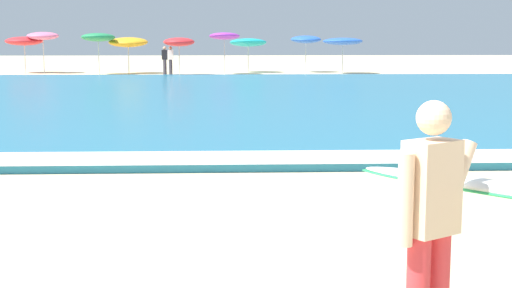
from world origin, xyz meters
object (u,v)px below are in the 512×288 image
beachgoer_near_row_mid (165,59)px  beach_umbrella_6 (248,43)px  beach_umbrella_7 (306,39)px  surfer_with_board (455,206)px  beach_umbrella_8 (343,41)px  beachgoer_near_row_left (171,60)px  beach_umbrella_4 (179,42)px  beach_umbrella_2 (98,37)px  beach_umbrella_1 (43,36)px  beach_umbrella_5 (224,36)px  beach_umbrella_3 (128,42)px  beach_umbrella_0 (24,41)px

beachgoer_near_row_mid → beach_umbrella_6: bearing=24.0°
beach_umbrella_7 → beach_umbrella_6: bearing=179.8°
surfer_with_board → beach_umbrella_8: 38.42m
beachgoer_near_row_left → beach_umbrella_4: bearing=-47.1°
beach_umbrella_2 → beach_umbrella_7: bearing=9.8°
beach_umbrella_7 → beachgoer_near_row_left: (-7.90, -2.29, -1.11)m
surfer_with_board → beachgoer_near_row_left: (-4.55, 37.47, -0.18)m
beachgoer_near_row_mid → beach_umbrella_4: bearing=-40.3°
beach_umbrella_6 → beach_umbrella_8: (5.38, -1.73, 0.07)m
beachgoer_near_row_left → beach_umbrella_2: bearing=176.9°
beach_umbrella_1 → beach_umbrella_6: (11.95, 0.52, -0.38)m
surfer_with_board → beach_umbrella_7: 39.92m
beach_umbrella_1 → beach_umbrella_7: beach_umbrella_1 is taller
beach_umbrella_2 → beach_umbrella_4: size_ratio=1.13×
surfer_with_board → beach_umbrella_8: bearing=82.1°
beach_umbrella_4 → beach_umbrella_5: 2.63m
beach_umbrella_1 → beach_umbrella_3: beach_umbrella_1 is taller
beach_umbrella_2 → beach_umbrella_3: (1.54, 1.04, -0.28)m
beach_umbrella_2 → beachgoer_near_row_left: (4.05, -0.22, -1.24)m
beach_umbrella_1 → beach_umbrella_5: beach_umbrella_1 is taller
beach_umbrella_7 → surfer_with_board: bearing=-94.8°
beach_umbrella_1 → beach_umbrella_6: beach_umbrella_1 is taller
beach_umbrella_0 → beach_umbrella_6: 13.14m
beach_umbrella_7 → beachgoer_near_row_mid: 8.58m
beach_umbrella_4 → beach_umbrella_7: beach_umbrella_7 is taller
surfer_with_board → beach_umbrella_6: bearing=90.1°
beach_umbrella_0 → beach_umbrella_7: 16.58m
beach_umbrella_7 → beach_umbrella_8: bearing=-41.5°
beach_umbrella_0 → beachgoer_near_row_left: bearing=-14.1°
beach_umbrella_0 → beach_umbrella_4: (9.20, -2.74, -0.04)m
beach_umbrella_0 → beach_umbrella_6: size_ratio=0.99×
beach_umbrella_0 → beachgoer_near_row_mid: 8.64m
beach_umbrella_6 → beachgoer_near_row_mid: 5.33m
beach_umbrella_4 → beach_umbrella_2: bearing=170.3°
beach_umbrella_0 → beach_umbrella_3: size_ratio=0.96×
surfer_with_board → beachgoer_near_row_mid: bearing=97.4°
beach_umbrella_1 → beach_umbrella_5: size_ratio=1.00×
beach_umbrella_2 → beach_umbrella_6: bearing=13.8°
beach_umbrella_1 → beachgoer_near_row_mid: beach_umbrella_1 is taller
beach_umbrella_6 → surfer_with_board: bearing=-89.9°
beach_umbrella_5 → beach_umbrella_8: 6.81m
beach_umbrella_7 → beach_umbrella_5: bearing=-155.9°
beach_umbrella_7 → beach_umbrella_8: 2.59m
beach_umbrella_0 → beach_umbrella_8: size_ratio=0.96×
beach_umbrella_2 → beach_umbrella_7: 12.12m
beach_umbrella_5 → beach_umbrella_4: bearing=-164.9°
beach_umbrella_3 → beach_umbrella_8: size_ratio=0.99×
beach_umbrella_3 → beach_umbrella_6: 7.04m
beach_umbrella_1 → beachgoer_near_row_left: bearing=-13.4°
beach_umbrella_2 → beach_umbrella_5: beach_umbrella_5 is taller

